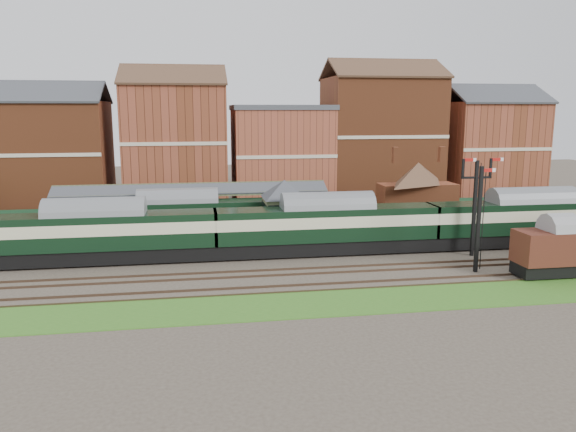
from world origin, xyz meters
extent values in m
plane|color=#473D33|center=(0.00, 0.00, 0.00)|extent=(160.00, 160.00, 0.00)
cube|color=#2D6619|center=(0.00, 16.00, 0.03)|extent=(90.00, 4.50, 0.06)
cube|color=#2D6619|center=(0.00, -12.00, 0.03)|extent=(90.00, 5.00, 0.06)
cube|color=#193823|center=(0.00, 18.00, 0.75)|extent=(90.00, 0.12, 1.50)
cube|color=#2D2D2D|center=(-5.00, 9.75, 0.50)|extent=(55.00, 3.40, 1.00)
cube|color=#5E6B4C|center=(-3.00, 3.25, 1.20)|extent=(3.40, 3.20, 2.40)
cube|color=#4B5434|center=(-3.00, 3.25, 3.40)|extent=(3.60, 3.40, 2.00)
pyramid|color=#383A3F|center=(-3.00, 3.25, 5.20)|extent=(5.40, 5.40, 1.60)
cube|color=brown|center=(5.00, 3.25, 1.10)|extent=(3.00, 2.40, 2.20)
cube|color=#4C3323|center=(5.00, 2.60, 2.55)|extent=(3.20, 1.34, 0.79)
cube|color=#4C3323|center=(5.00, 3.90, 2.55)|extent=(3.20, 1.34, 0.79)
cube|color=brown|center=(12.00, 9.75, 2.75)|extent=(8.00, 3.00, 3.50)
pyramid|color=#4C3323|center=(12.00, 9.75, 5.60)|extent=(8.10, 8.10, 2.20)
cube|color=brown|center=(9.50, 9.75, 6.10)|extent=(0.60, 0.60, 1.60)
cube|color=brown|center=(14.50, 9.75, 6.10)|extent=(0.60, 0.60, 1.60)
cube|color=#4B5434|center=(-22.00, 8.45, 2.70)|extent=(0.22, 0.22, 3.40)
cube|color=#4B5434|center=(0.00, 11.05, 2.70)|extent=(0.22, 0.22, 3.40)
cube|color=#383A3F|center=(-11.00, 8.80, 4.60)|extent=(26.00, 1.99, 0.90)
cube|color=#383A3F|center=(-11.00, 10.70, 4.60)|extent=(26.00, 1.99, 0.90)
cube|color=#4B5434|center=(-11.00, 9.75, 4.98)|extent=(26.00, 0.20, 0.20)
cube|color=black|center=(12.00, -2.50, 4.00)|extent=(0.25, 0.25, 8.00)
cube|color=black|center=(12.00, -2.50, 6.60)|extent=(2.60, 0.18, 0.18)
cube|color=#B2140F|center=(11.35, -2.50, 8.05)|extent=(1.10, 0.08, 0.25)
cube|color=#B2140F|center=(13.75, -2.50, 8.05)|extent=(1.10, 0.08, 0.25)
cube|color=black|center=(10.00, -7.00, 4.00)|extent=(0.25, 0.25, 8.00)
cube|color=#B2140F|center=(10.55, -7.00, 7.70)|extent=(1.10, 0.08, 0.25)
cube|color=brown|center=(-28.00, 25.00, 6.50)|extent=(14.00, 10.00, 13.00)
cube|color=brown|center=(-13.00, 25.00, 7.50)|extent=(12.00, 10.00, 15.00)
cube|color=brown|center=(0.00, 25.00, 6.00)|extent=(12.00, 10.00, 12.00)
cube|color=brown|center=(13.00, 25.00, 8.00)|extent=(14.00, 10.00, 16.00)
cube|color=brown|center=(28.00, 25.00, 6.50)|extent=(12.00, 10.00, 13.00)
cube|color=black|center=(-18.53, 0.00, 0.73)|extent=(18.65, 2.61, 1.14)
cube|color=black|center=(-18.53, 0.00, 2.65)|extent=(18.65, 2.90, 2.69)
cube|color=beige|center=(-18.53, 0.00, 2.97)|extent=(18.67, 2.94, 0.93)
cube|color=slate|center=(-18.53, 0.00, 4.15)|extent=(18.65, 2.90, 0.62)
cube|color=black|center=(0.12, 0.00, 0.73)|extent=(18.65, 2.61, 1.14)
cube|color=black|center=(0.12, 0.00, 2.65)|extent=(18.65, 2.90, 2.69)
cube|color=beige|center=(0.12, 0.00, 2.97)|extent=(18.67, 2.94, 0.93)
cube|color=slate|center=(0.12, 0.00, 4.15)|extent=(18.65, 2.90, 0.62)
cube|color=black|center=(18.77, 0.00, 0.73)|extent=(18.65, 2.61, 1.14)
cube|color=black|center=(18.77, 0.00, 2.65)|extent=(18.65, 2.90, 2.69)
cube|color=beige|center=(18.77, 0.00, 2.97)|extent=(18.67, 2.94, 0.93)
cube|color=slate|center=(18.77, 0.00, 4.15)|extent=(18.65, 2.90, 0.62)
cube|color=black|center=(-12.36, 6.50, 0.70)|extent=(17.55, 2.46, 1.07)
cube|color=black|center=(-12.36, 6.50, 2.50)|extent=(17.55, 2.73, 2.53)
cube|color=beige|center=(-12.36, 6.50, 2.80)|extent=(17.57, 2.77, 0.88)
cube|color=slate|center=(-12.36, 6.50, 3.91)|extent=(17.55, 2.73, 0.58)
cube|color=black|center=(15.20, -9.00, 0.61)|extent=(5.97, 2.20, 0.90)
cube|color=#411612|center=(15.20, -9.00, 2.25)|extent=(5.97, 2.59, 2.39)
cube|color=gray|center=(15.20, -9.00, 3.56)|extent=(5.97, 2.59, 0.44)
camera|label=1|loc=(-10.57, -45.05, 12.09)|focal=35.00mm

